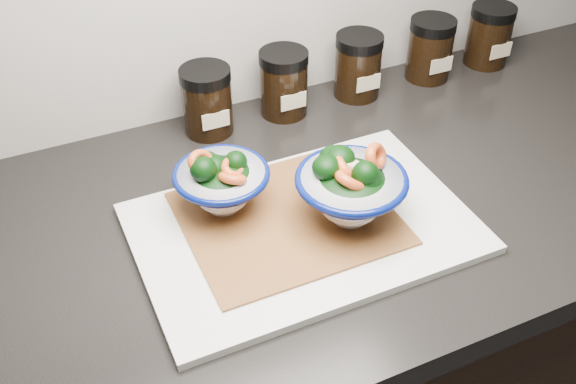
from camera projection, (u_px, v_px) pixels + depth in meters
name	position (u px, v px, depth m)	size (l,w,h in m)	color
cabinet	(367.00, 370.00, 1.31)	(3.43, 0.58, 0.86)	black
countertop	(389.00, 191.00, 1.02)	(3.50, 0.60, 0.04)	black
cutting_board	(303.00, 228.00, 0.92)	(0.45, 0.30, 0.01)	silver
bamboo_mat	(288.00, 218.00, 0.92)	(0.28, 0.24, 0.00)	#9E642F
bowl_left	(221.00, 182.00, 0.91)	(0.13, 0.13, 0.11)	white
bowl_right	(351.00, 188.00, 0.89)	(0.15, 0.15, 0.12)	white
spice_jar_a	(207.00, 101.00, 1.08)	(0.08, 0.08, 0.11)	black
spice_jar_b	(284.00, 83.00, 1.12)	(0.08, 0.08, 0.11)	black
spice_jar_c	(358.00, 66.00, 1.17)	(0.08, 0.08, 0.11)	black
spice_jar_d	(430.00, 49.00, 1.21)	(0.08, 0.08, 0.11)	black
spice_jar_e	(489.00, 35.00, 1.26)	(0.08, 0.08, 0.11)	black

